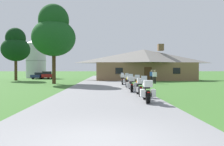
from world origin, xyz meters
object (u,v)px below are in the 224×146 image
at_px(motorcycle_white_nearest_to_camera, 147,91).
at_px(motorcycle_orange_second_in_row, 139,87).
at_px(parked_red_suv_far_left, 47,75).
at_px(motorcycle_white_third_in_row, 131,84).
at_px(motorcycle_yellow_fourth_in_row, 129,82).
at_px(bystander_white_shirt_near_lodge, 151,75).
at_px(tree_left_near, 54,33).
at_px(parked_navy_sedan_far_left, 41,75).
at_px(bystander_white_shirt_by_tree, 155,76).
at_px(metal_silo_distant, 36,58).
at_px(bystander_blue_shirt_beside_signpost, 152,76).
at_px(tree_left_far, 16,46).
at_px(motorcycle_orange_fifth_in_row, 127,81).
at_px(motorcycle_silver_farthest_in_row, 122,79).

relative_size(motorcycle_white_nearest_to_camera, motorcycle_orange_second_in_row, 1.00).
bearing_deg(motorcycle_orange_second_in_row, parked_red_suv_far_left, 114.98).
relative_size(motorcycle_orange_second_in_row, motorcycle_white_third_in_row, 1.00).
xyz_separation_m(motorcycle_white_third_in_row, parked_red_suv_far_left, (-12.85, 25.94, 0.17)).
xyz_separation_m(motorcycle_yellow_fourth_in_row, bystander_white_shirt_near_lodge, (4.47, 12.07, 0.33)).
xyz_separation_m(tree_left_near, parked_navy_sedan_far_left, (-5.76, 14.98, -5.54)).
height_order(tree_left_near, parked_red_suv_far_left, tree_left_near).
bearing_deg(bystander_white_shirt_by_tree, metal_silo_distant, -14.14).
distance_m(bystander_blue_shirt_beside_signpost, parked_navy_sedan_far_left, 22.46).
bearing_deg(metal_silo_distant, motorcycle_white_nearest_to_camera, -65.62).
height_order(motorcycle_white_third_in_row, metal_silo_distant, metal_silo_distant).
relative_size(motorcycle_white_third_in_row, parked_navy_sedan_far_left, 0.46).
xyz_separation_m(tree_left_near, tree_left_far, (-7.90, 8.57, -0.76)).
bearing_deg(bystander_white_shirt_near_lodge, motorcycle_orange_fifth_in_row, 129.30).
relative_size(motorcycle_white_third_in_row, bystander_white_shirt_near_lodge, 1.24).
xyz_separation_m(bystander_white_shirt_near_lodge, bystander_blue_shirt_beside_signpost, (-0.49, -2.46, 0.00)).
relative_size(bystander_white_shirt_by_tree, tree_left_far, 0.20).
height_order(motorcycle_silver_farthest_in_row, bystander_blue_shirt_beside_signpost, bystander_blue_shirt_beside_signpost).
distance_m(motorcycle_orange_fifth_in_row, bystander_white_shirt_by_tree, 6.28).
relative_size(motorcycle_white_third_in_row, metal_silo_distant, 0.26).
bearing_deg(tree_left_near, tree_left_far, 132.66).
relative_size(bystander_white_shirt_by_tree, tree_left_near, 0.18).
height_order(bystander_blue_shirt_beside_signpost, parked_navy_sedan_far_left, bystander_blue_shirt_beside_signpost).
xyz_separation_m(motorcycle_orange_fifth_in_row, metal_silo_distant, (-16.63, 25.56, 3.47)).
bearing_deg(motorcycle_silver_farthest_in_row, bystander_white_shirt_by_tree, 32.79).
distance_m(motorcycle_yellow_fourth_in_row, parked_navy_sedan_far_left, 26.97).
bearing_deg(motorcycle_yellow_fourth_in_row, parked_red_suv_far_left, 115.10).
relative_size(motorcycle_orange_fifth_in_row, parked_red_suv_far_left, 0.43).
distance_m(motorcycle_silver_farthest_in_row, tree_left_far, 20.12).
xyz_separation_m(motorcycle_orange_second_in_row, bystander_blue_shirt_beside_signpost, (3.87, 15.03, 0.33)).
xyz_separation_m(motorcycle_yellow_fourth_in_row, tree_left_far, (-16.17, 16.63, 4.80)).
height_order(motorcycle_yellow_fourth_in_row, parked_navy_sedan_far_left, motorcycle_yellow_fourth_in_row).
bearing_deg(motorcycle_silver_farthest_in_row, bystander_blue_shirt_beside_signpost, 49.21).
bearing_deg(bystander_white_shirt_by_tree, motorcycle_orange_second_in_row, 104.68).
height_order(motorcycle_white_nearest_to_camera, bystander_white_shirt_by_tree, bystander_white_shirt_by_tree).
relative_size(motorcycle_white_third_in_row, tree_left_far, 0.25).
xyz_separation_m(bystander_blue_shirt_beside_signpost, parked_red_suv_far_left, (-16.89, 13.64, -0.17)).
bearing_deg(motorcycle_white_nearest_to_camera, motorcycle_white_third_in_row, 93.96).
xyz_separation_m(motorcycle_orange_fifth_in_row, bystander_white_shirt_near_lodge, (4.39, 9.27, 0.34)).
distance_m(motorcycle_white_nearest_to_camera, motorcycle_yellow_fourth_in_row, 8.27).
distance_m(motorcycle_white_nearest_to_camera, tree_left_far, 30.10).
height_order(motorcycle_orange_fifth_in_row, motorcycle_silver_farthest_in_row, same).
bearing_deg(motorcycle_orange_second_in_row, motorcycle_orange_fifth_in_row, 90.73).
distance_m(bystander_white_shirt_near_lodge, parked_red_suv_far_left, 20.67).
bearing_deg(bystander_white_shirt_near_lodge, parked_red_suv_far_left, 31.90).
distance_m(motorcycle_silver_farthest_in_row, bystander_blue_shirt_beside_signpost, 5.84).
distance_m(motorcycle_yellow_fourth_in_row, motorcycle_silver_farthest_in_row, 5.47).
bearing_deg(tree_left_far, motorcycle_yellow_fourth_in_row, -45.80).
height_order(motorcycle_silver_farthest_in_row, bystander_white_shirt_near_lodge, bystander_white_shirt_near_lodge).
relative_size(motorcycle_yellow_fourth_in_row, motorcycle_orange_fifth_in_row, 1.00).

